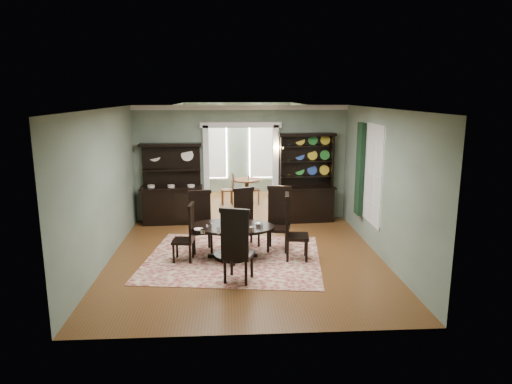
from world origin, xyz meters
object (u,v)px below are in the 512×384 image
dining_table (232,235)px  parlor_table (246,188)px  sideboard (172,196)px  welsh_dresser (306,190)px

dining_table → parlor_table: bearing=91.9°
sideboard → parlor_table: bearing=41.6°
dining_table → parlor_table: (0.48, 4.65, 0.02)m
sideboard → welsh_dresser: size_ratio=0.89×
sideboard → parlor_table: (2.00, 1.95, -0.22)m
dining_table → parlor_table: size_ratio=2.26×
welsh_dresser → sideboard: bearing=175.8°
dining_table → sideboard: size_ratio=0.90×
dining_table → sideboard: sideboard is taller
sideboard → parlor_table: 2.80m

